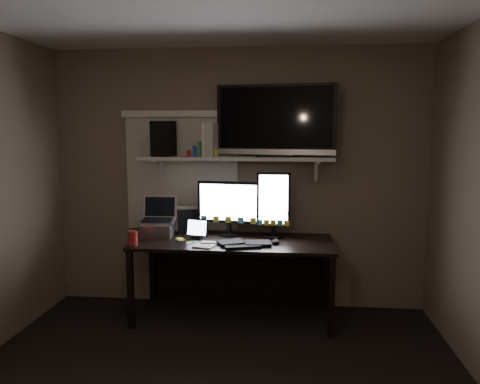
# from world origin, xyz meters

# --- Properties ---
(back_wall) EXTENTS (3.60, 0.00, 3.60)m
(back_wall) POSITION_xyz_m (0.00, 1.80, 1.25)
(back_wall) COLOR #6B604D
(back_wall) RESTS_ON floor
(window_blinds) EXTENTS (1.10, 0.02, 1.10)m
(window_blinds) POSITION_xyz_m (-0.55, 1.79, 1.30)
(window_blinds) COLOR beige
(window_blinds) RESTS_ON back_wall
(desk) EXTENTS (1.80, 0.75, 0.73)m
(desk) POSITION_xyz_m (0.00, 1.55, 0.55)
(desk) COLOR black
(desk) RESTS_ON floor
(wall_shelf) EXTENTS (1.80, 0.35, 0.03)m
(wall_shelf) POSITION_xyz_m (0.00, 1.62, 1.46)
(wall_shelf) COLOR silver
(wall_shelf) RESTS_ON back_wall
(monitor_landscape) EXTENTS (0.61, 0.14, 0.53)m
(monitor_landscape) POSITION_xyz_m (-0.07, 1.63, 0.99)
(monitor_landscape) COLOR black
(monitor_landscape) RESTS_ON desk
(monitor_portrait) EXTENTS (0.31, 0.07, 0.62)m
(monitor_portrait) POSITION_xyz_m (0.36, 1.57, 1.04)
(monitor_portrait) COLOR black
(monitor_portrait) RESTS_ON desk
(keyboard) EXTENTS (0.50, 0.31, 0.03)m
(keyboard) POSITION_xyz_m (0.11, 1.28, 0.74)
(keyboard) COLOR black
(keyboard) RESTS_ON desk
(mouse) EXTENTS (0.08, 0.12, 0.04)m
(mouse) POSITION_xyz_m (0.39, 1.34, 0.75)
(mouse) COLOR black
(mouse) RESTS_ON desk
(notepad) EXTENTS (0.22, 0.26, 0.01)m
(notepad) POSITION_xyz_m (-0.21, 1.22, 0.74)
(notepad) COLOR beige
(notepad) RESTS_ON desk
(tablet) EXTENTS (0.23, 0.14, 0.19)m
(tablet) POSITION_xyz_m (-0.34, 1.45, 0.82)
(tablet) COLOR black
(tablet) RESTS_ON desk
(file_sorter) EXTENTS (0.22, 0.14, 0.25)m
(file_sorter) POSITION_xyz_m (-0.48, 1.70, 0.86)
(file_sorter) COLOR black
(file_sorter) RESTS_ON desk
(laptop) EXTENTS (0.34, 0.28, 0.37)m
(laptop) POSITION_xyz_m (-0.73, 1.51, 0.91)
(laptop) COLOR silver
(laptop) RESTS_ON desk
(cup) EXTENTS (0.10, 0.10, 0.12)m
(cup) POSITION_xyz_m (-0.85, 1.17, 0.79)
(cup) COLOR maroon
(cup) RESTS_ON desk
(sticky_notes) EXTENTS (0.31, 0.26, 0.00)m
(sticky_notes) POSITION_xyz_m (-0.40, 1.36, 0.73)
(sticky_notes) COLOR #F3F142
(sticky_notes) RESTS_ON desk
(tv) EXTENTS (1.12, 0.34, 0.66)m
(tv) POSITION_xyz_m (0.37, 1.66, 1.81)
(tv) COLOR black
(tv) RESTS_ON wall_shelf
(game_console) EXTENTS (0.13, 0.27, 0.31)m
(game_console) POSITION_xyz_m (-0.23, 1.62, 1.63)
(game_console) COLOR silver
(game_console) RESTS_ON wall_shelf
(speaker) EXTENTS (0.21, 0.24, 0.33)m
(speaker) POSITION_xyz_m (-0.68, 1.63, 1.64)
(speaker) COLOR black
(speaker) RESTS_ON wall_shelf
(bottles) EXTENTS (0.23, 0.09, 0.14)m
(bottles) POSITION_xyz_m (-0.30, 1.56, 1.55)
(bottles) COLOR #A50F0C
(bottles) RESTS_ON wall_shelf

